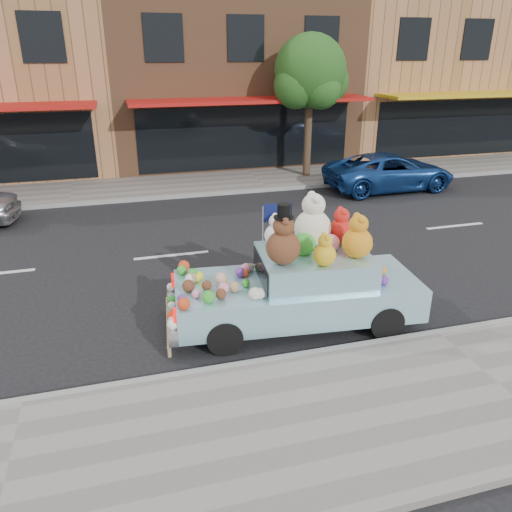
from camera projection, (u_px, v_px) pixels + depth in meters
name	position (u px, v px, depth m)	size (l,w,h in m)	color
ground	(324.00, 240.00, 13.13)	(120.00, 120.00, 0.00)	black
near_sidewalk	(498.00, 386.00, 7.33)	(60.00, 3.00, 0.12)	gray
far_sidewalk	(257.00, 180.00, 18.88)	(60.00, 3.00, 0.12)	gray
near_kerb	(437.00, 334.00, 8.66)	(60.00, 0.12, 0.13)	gray
far_kerb	(268.00, 190.00, 17.55)	(60.00, 0.12, 0.13)	gray
storefront_mid	(223.00, 73.00, 22.36)	(10.00, 9.80, 7.30)	brown
storefront_right	(419.00, 70.00, 24.87)	(10.00, 9.80, 7.30)	#AA7047
street_tree	(310.00, 77.00, 18.04)	(3.00, 2.70, 5.22)	#38281C
car_blue	(390.00, 172.00, 17.58)	(2.12, 4.60, 1.28)	navy
art_car	(299.00, 281.00, 8.87)	(4.63, 2.17, 2.38)	black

